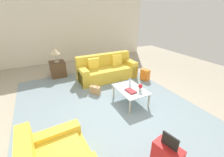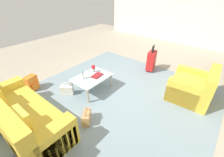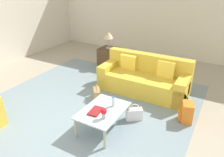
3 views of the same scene
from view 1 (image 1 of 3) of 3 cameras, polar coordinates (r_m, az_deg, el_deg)
ground_plane at (r=3.83m, az=3.73°, el=-13.57°), size 12.00×12.00×0.00m
wall_right at (r=7.83m, az=-15.87°, el=17.77°), size 0.12×8.00×3.10m
area_rug at (r=4.18m, az=-2.88°, el=-9.76°), size 5.20×4.40×0.01m
couch at (r=5.62m, az=-2.15°, el=3.13°), size 0.86×2.12×0.88m
coffee_table at (r=4.14m, az=7.08°, el=-4.56°), size 0.97×0.69×0.41m
water_bottle at (r=4.27m, az=6.83°, el=-1.38°), size 0.06×0.06×0.20m
coffee_table_book at (r=3.98m, az=7.11°, el=-4.72°), size 0.32×0.22×0.03m
flower_vase at (r=3.98m, az=10.75°, el=-3.21°), size 0.11×0.11×0.21m
side_table at (r=6.16m, az=-19.91°, el=3.42°), size 0.55×0.55×0.58m
table_lamp at (r=5.96m, az=-20.85°, el=9.51°), size 0.33×0.33×0.50m
handbag_tan at (r=4.65m, az=-6.45°, el=-4.30°), size 0.34×0.31×0.36m
handbag_white at (r=4.83m, az=7.24°, el=-3.14°), size 0.30×0.34×0.36m
backpack_orange at (r=5.63m, az=12.41°, el=1.34°), size 0.34×0.31×0.40m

